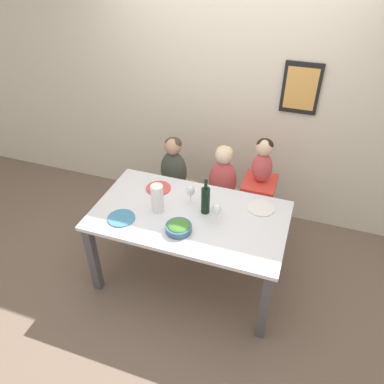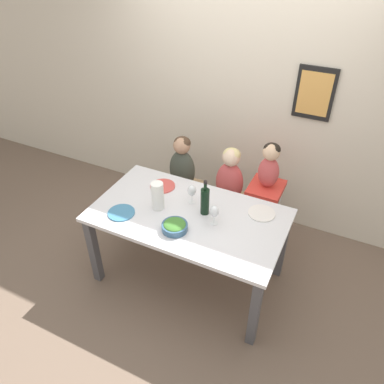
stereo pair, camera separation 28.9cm
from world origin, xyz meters
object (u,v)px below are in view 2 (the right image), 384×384
object	(u,v)px
chair_far_left	(183,193)
chair_right_highchair	(264,201)
dinner_plate_front_left	(121,213)
dinner_plate_back_left	(163,186)
person_child_center	(230,176)
wine_glass_far	(192,191)
salad_bowl_large	(175,226)
dinner_plate_back_right	(262,213)
person_child_left	(182,163)
wine_bottle	(205,201)
paper_towel_roll	(158,196)
chair_far_center	(228,206)
person_baby_right	(270,163)
wine_glass_near	(214,212)

from	to	relation	value
chair_far_left	chair_right_highchair	world-z (taller)	chair_right_highchair
dinner_plate_front_left	dinner_plate_back_left	world-z (taller)	same
chair_right_highchair	person_child_center	size ratio (longest dim) A/B	1.27
wine_glass_far	salad_bowl_large	distance (m)	0.39
salad_bowl_large	dinner_plate_back_right	bearing A→B (deg)	41.10
person_child_left	wine_bottle	bearing A→B (deg)	-49.72
chair_right_highchair	wine_glass_far	world-z (taller)	wine_glass_far
chair_right_highchair	dinner_plate_back_right	world-z (taller)	dinner_plate_back_right
chair_far_left	dinner_plate_back_left	bearing A→B (deg)	-86.08
chair_far_left	wine_glass_far	world-z (taller)	wine_glass_far
paper_towel_roll	dinner_plate_back_left	bearing A→B (deg)	112.73
chair_right_highchair	salad_bowl_large	size ratio (longest dim) A/B	3.58
paper_towel_roll	chair_right_highchair	bearing A→B (deg)	45.25
chair_far_left	person_child_left	size ratio (longest dim) A/B	0.78
chair_far_center	person_baby_right	bearing A→B (deg)	0.25
person_child_left	salad_bowl_large	bearing A→B (deg)	-66.25
chair_right_highchair	chair_far_center	bearing A→B (deg)	-180.00
person_child_center	wine_bottle	xyz separation A→B (m)	(0.02, -0.63, 0.14)
wine_bottle	dinner_plate_front_left	world-z (taller)	wine_bottle
paper_towel_roll	wine_glass_far	bearing A→B (deg)	41.16
chair_far_left	person_child_left	world-z (taller)	person_child_left
chair_far_center	wine_glass_far	world-z (taller)	wine_glass_far
chair_far_center	dinner_plate_back_left	bearing A→B (deg)	-137.04
wine_glass_far	dinner_plate_back_right	bearing A→B (deg)	10.49
wine_glass_near	dinner_plate_front_left	xyz separation A→B (m)	(-0.74, -0.22, -0.11)
person_child_left	paper_towel_roll	bearing A→B (deg)	-78.48
wine_glass_near	dinner_plate_back_left	xyz separation A→B (m)	(-0.62, 0.26, -0.11)
person_child_left	wine_glass_near	distance (m)	0.98
dinner_plate_back_right	dinner_plate_back_left	bearing A→B (deg)	-178.82
chair_far_left	person_child_center	distance (m)	0.63
chair_right_highchair	salad_bowl_large	world-z (taller)	salad_bowl_large
wine_glass_near	wine_glass_far	size ratio (longest dim) A/B	1.00
chair_far_center	wine_glass_near	world-z (taller)	wine_glass_near
chair_right_highchair	person_child_center	bearing A→B (deg)	179.83
chair_far_center	chair_right_highchair	world-z (taller)	chair_right_highchair
chair_far_center	dinner_plate_back_right	size ratio (longest dim) A/B	2.01
person_child_left	dinner_plate_back_left	distance (m)	0.45
person_child_center	wine_glass_far	size ratio (longest dim) A/B	3.38
chair_far_center	wine_bottle	bearing A→B (deg)	-88.54
chair_right_highchair	dinner_plate_back_left	xyz separation A→B (m)	(-0.85, -0.45, 0.20)
wine_bottle	wine_glass_near	size ratio (longest dim) A/B	1.85
dinner_plate_front_left	wine_glass_near	bearing A→B (deg)	16.65
wine_bottle	person_child_center	bearing A→B (deg)	91.46
salad_bowl_large	wine_glass_far	bearing A→B (deg)	95.02
paper_towel_roll	dinner_plate_back_left	size ratio (longest dim) A/B	1.11
wine_glass_near	salad_bowl_large	xyz separation A→B (m)	(-0.25, -0.21, -0.08)
person_child_left	salad_bowl_large	size ratio (longest dim) A/B	2.82
person_baby_right	salad_bowl_large	xyz separation A→B (m)	(-0.47, -0.92, -0.19)
paper_towel_roll	person_child_center	bearing A→B (deg)	63.62
wine_glass_near	wine_glass_far	distance (m)	0.33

